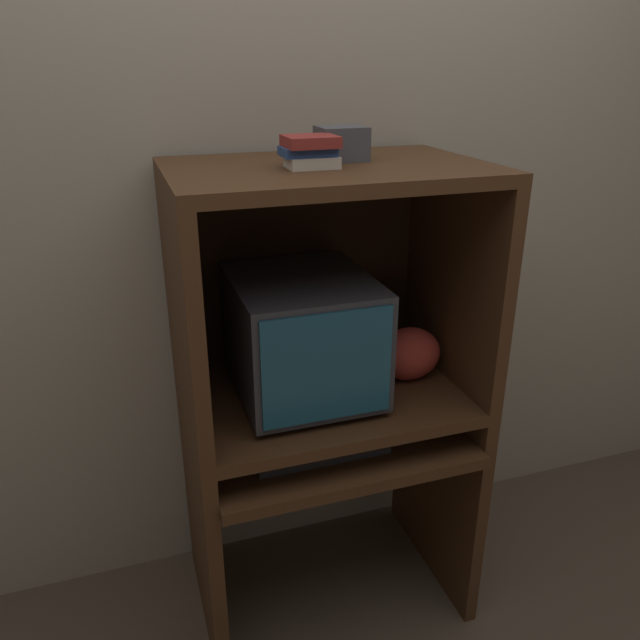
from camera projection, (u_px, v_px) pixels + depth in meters
wall_back at (292, 199)px, 2.00m from camera, size 6.00×0.06×2.60m
desk_base at (329, 496)px, 2.01m from camera, size 0.85×0.61×0.67m
desk_monitor_shelf at (327, 398)px, 1.90m from camera, size 0.85×0.58×0.12m
hutch_upper at (324, 250)px, 1.75m from camera, size 0.85×0.58×0.67m
crt_monitor at (303, 335)px, 1.81m from camera, size 0.39×0.46×0.36m
keyboard at (319, 448)px, 1.80m from camera, size 0.39×0.15×0.03m
mouse at (406, 430)px, 1.88m from camera, size 0.08×0.05×0.03m
snack_bag at (409, 354)px, 1.93m from camera, size 0.20×0.15×0.17m
book_stack at (310, 151)px, 1.56m from camera, size 0.14×0.11×0.08m
storage_box at (341, 144)px, 1.68m from camera, size 0.13×0.11×0.09m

